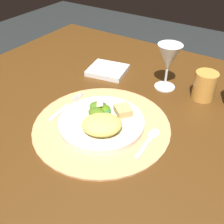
# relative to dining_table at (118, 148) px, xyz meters

# --- Properties ---
(dining_table) EXTENTS (1.27, 1.06, 0.73)m
(dining_table) POSITION_rel_dining_table_xyz_m (0.00, 0.00, 0.00)
(dining_table) COLOR #4E2D10
(dining_table) RESTS_ON ground
(placemat) EXTENTS (0.39, 0.39, 0.01)m
(placemat) POSITION_rel_dining_table_xyz_m (0.00, -0.09, 0.16)
(placemat) COLOR tan
(placemat) RESTS_ON dining_table
(dinner_plate) EXTENTS (0.24, 0.24, 0.02)m
(dinner_plate) POSITION_rel_dining_table_xyz_m (0.00, -0.09, 0.18)
(dinner_plate) COLOR silver
(dinner_plate) RESTS_ON placemat
(pasta_serving) EXTENTS (0.14, 0.13, 0.04)m
(pasta_serving) POSITION_rel_dining_table_xyz_m (0.03, -0.12, 0.20)
(pasta_serving) COLOR #DFCD5D
(pasta_serving) RESTS_ON dinner_plate
(salad_greens) EXTENTS (0.08, 0.08, 0.03)m
(salad_greens) POSITION_rel_dining_table_xyz_m (-0.03, -0.06, 0.19)
(salad_greens) COLOR #306D30
(salad_greens) RESTS_ON dinner_plate
(bread_piece) EXTENTS (0.06, 0.06, 0.02)m
(bread_piece) POSITION_rel_dining_table_xyz_m (0.04, -0.03, 0.20)
(bread_piece) COLOR tan
(bread_piece) RESTS_ON dinner_plate
(fork) EXTENTS (0.02, 0.16, 0.00)m
(fork) POSITION_rel_dining_table_xyz_m (-0.14, -0.09, 0.17)
(fork) COLOR silver
(fork) RESTS_ON placemat
(spoon) EXTENTS (0.03, 0.13, 0.01)m
(spoon) POSITION_rel_dining_table_xyz_m (0.14, -0.06, 0.17)
(spoon) COLOR silver
(spoon) RESTS_ON placemat
(napkin) EXTENTS (0.16, 0.14, 0.02)m
(napkin) POSITION_rel_dining_table_xyz_m (-0.16, 0.18, 0.17)
(napkin) COLOR white
(napkin) RESTS_ON dining_table
(wine_glass) EXTENTS (0.08, 0.08, 0.16)m
(wine_glass) POSITION_rel_dining_table_xyz_m (0.06, 0.20, 0.27)
(wine_glass) COLOR silver
(wine_glass) RESTS_ON dining_table
(amber_tumbler) EXTENTS (0.07, 0.07, 0.09)m
(amber_tumbler) POSITION_rel_dining_table_xyz_m (0.19, 0.21, 0.21)
(amber_tumbler) COLOR gold
(amber_tumbler) RESTS_ON dining_table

